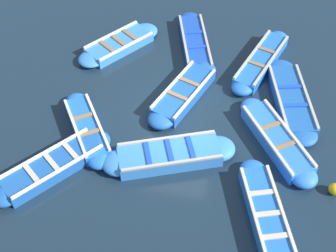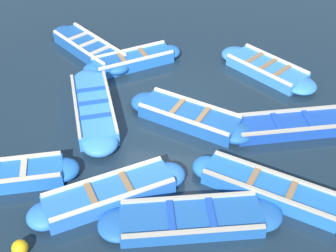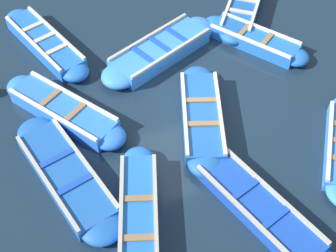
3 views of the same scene
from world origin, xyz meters
name	(u,v)px [view 3 (image 3 of 3)]	position (x,y,z in m)	size (l,w,h in m)	color
ground_plane	(190,98)	(0.00, 0.00, 0.00)	(120.00, 120.00, 0.00)	#162838
boat_stern_in	(244,5)	(-2.80, 2.97, 0.19)	(3.43, 2.98, 0.45)	#1E59AD
boat_inner_gap	(160,51)	(-1.77, -0.15, 0.20)	(2.30, 3.92, 0.47)	#3884E0
boat_alongside	(64,111)	(-0.56, -3.11, 0.20)	(3.46, 2.65, 0.46)	blue
boat_broadside	(45,43)	(-3.25, -3.00, 0.19)	(3.81, 1.90, 0.44)	blue
boat_end_of_row	(202,117)	(0.85, -0.08, 0.19)	(3.61, 2.00, 0.44)	#1E59AD
boat_mid_row	(254,40)	(-1.24, 2.48, 0.18)	(3.08, 2.40, 0.43)	blue
boat_outer_left	(139,222)	(2.96, -2.41, 0.19)	(3.84, 1.92, 0.43)	blue
boat_outer_right	(259,207)	(3.53, 0.00, 0.16)	(3.90, 1.87, 0.39)	#1947B7
boat_near_quay	(67,175)	(1.29, -3.50, 0.16)	(4.02, 1.83, 0.38)	#1E59AD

